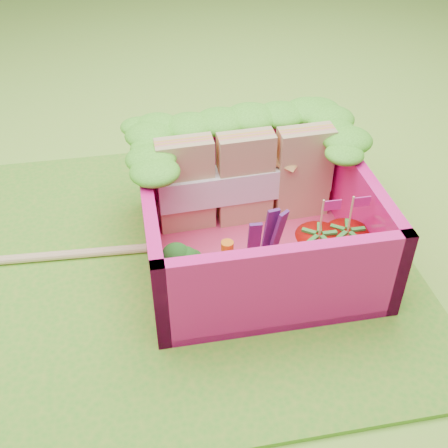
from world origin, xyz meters
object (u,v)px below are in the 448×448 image
Objects in this scene: sandwich_stack at (246,179)px; chopsticks at (32,258)px; strawberry_right at (345,248)px; bento_box at (256,217)px; broccoli at (190,267)px; strawberry_left at (317,253)px.

chopsticks is (-1.34, -0.12, -0.32)m from sandwich_stack.
sandwich_stack reaches higher than strawberry_right.
strawberry_right is (0.46, -0.27, -0.09)m from bento_box.
broccoli is (-0.44, -0.60, -0.13)m from sandwich_stack.
strawberry_right is at bearing -29.95° from bento_box.
bento_box is 0.41m from strawberry_left.
sandwich_stack is 2.17× the size of strawberry_left.
strawberry_left reaches higher than strawberry_right.
sandwich_stack reaches higher than bento_box.
strawberry_left is at bearing -15.70° from chopsticks.
broccoli is 0.90m from strawberry_right.
strawberry_left is 0.17m from strawberry_right.
sandwich_stack reaches higher than strawberry_left.
broccoli is at bearing -178.65° from strawberry_left.
broccoli is 0.66× the size of strawberry_left.
strawberry_right is 0.21× the size of chopsticks.
strawberry_left is (0.29, -0.58, -0.16)m from sandwich_stack.
broccoli is at bearing -27.66° from chopsticks.
bento_box is at bearing 135.85° from strawberry_left.
broccoli is at bearing -177.91° from strawberry_right.
bento_box reaches higher than broccoli.
bento_box is 3.87× the size of broccoli.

